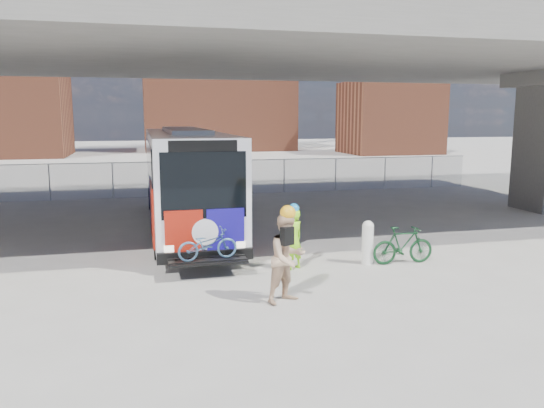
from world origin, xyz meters
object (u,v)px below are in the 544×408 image
object	(u,v)px
bike_parked	(403,245)
bus	(185,171)
bollard	(368,241)
cyclist_tan	(288,257)
cyclist_hivis	(294,238)

from	to	relation	value
bike_parked	bus	bearing A→B (deg)	41.60
bus	bollard	xyz separation A→B (m)	(4.53, -6.34, -1.45)
bollard	bus	bearing A→B (deg)	125.54
bus	cyclist_tan	distance (m)	8.99
cyclist_hivis	bike_parked	xyz separation A→B (m)	(3.14, -0.24, -0.34)
cyclist_tan	bus	bearing A→B (deg)	73.50
bike_parked	cyclist_tan	bearing A→B (deg)	120.79
bollard	cyclist_tan	distance (m)	3.92
bollard	cyclist_tan	bearing A→B (deg)	-140.81
bike_parked	cyclist_hivis	bearing A→B (deg)	87.28
cyclist_tan	cyclist_hivis	bearing A→B (deg)	44.63
bus	bike_parked	world-z (taller)	bus
bollard	cyclist_hivis	world-z (taller)	cyclist_hivis
bus	cyclist_hivis	xyz separation A→B (m)	(2.36, -6.34, -1.24)
bollard	bike_parked	bearing A→B (deg)	-14.09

